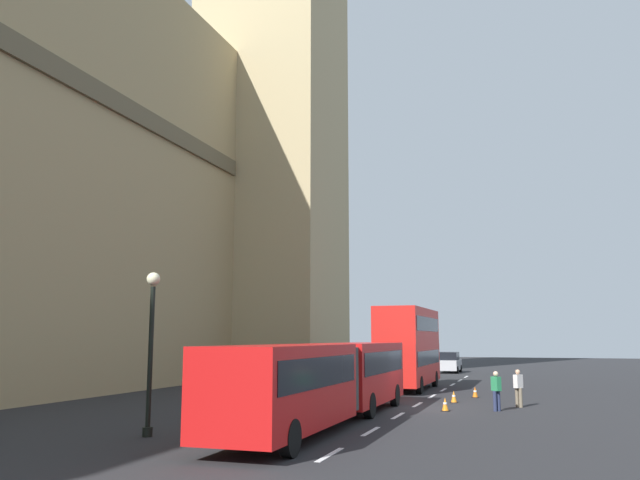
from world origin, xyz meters
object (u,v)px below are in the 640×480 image
(articulated_bus, at_px, (327,375))
(sedan_lead, at_px, (449,362))
(traffic_cone_west, at_px, (445,404))
(pedestrian_by_kerb, at_px, (518,387))
(traffic_cone_middle, at_px, (454,397))
(street_lamp, at_px, (151,340))
(pedestrian_near_cones, at_px, (496,390))
(double_decker_bus, at_px, (409,345))
(traffic_cone_east, at_px, (475,392))

(articulated_bus, distance_m, sedan_lead, 36.96)
(traffic_cone_west, relative_size, pedestrian_by_kerb, 0.34)
(pedestrian_by_kerb, bearing_deg, traffic_cone_west, 131.29)
(traffic_cone_middle, height_order, street_lamp, street_lamp)
(traffic_cone_west, bearing_deg, pedestrian_near_cones, -72.24)
(sedan_lead, height_order, pedestrian_near_cones, sedan_lead)
(double_decker_bus, bearing_deg, articulated_bus, -179.99)
(articulated_bus, xyz_separation_m, sedan_lead, (36.95, 0.08, -0.83))
(sedan_lead, height_order, pedestrian_by_kerb, sedan_lead)
(articulated_bus, distance_m, traffic_cone_middle, 10.04)
(street_lamp, relative_size, pedestrian_by_kerb, 3.12)
(articulated_bus, height_order, traffic_cone_middle, articulated_bus)
(double_decker_bus, xyz_separation_m, pedestrian_by_kerb, (-8.43, -6.59, -1.80))
(traffic_cone_west, bearing_deg, pedestrian_by_kerb, -48.71)
(street_lamp, distance_m, pedestrian_near_cones, 15.13)
(street_lamp, bearing_deg, traffic_cone_west, -38.26)
(pedestrian_by_kerb, bearing_deg, traffic_cone_middle, 69.54)
(articulated_bus, bearing_deg, traffic_cone_east, -18.97)
(traffic_cone_east, bearing_deg, articulated_bus, 161.03)
(articulated_bus, bearing_deg, pedestrian_near_cones, -42.67)
(articulated_bus, xyz_separation_m, traffic_cone_middle, (9.29, -3.52, -1.46))
(traffic_cone_middle, distance_m, traffic_cone_east, 3.22)
(street_lamp, bearing_deg, pedestrian_near_cones, -43.03)
(traffic_cone_west, xyz_separation_m, traffic_cone_east, (6.90, -0.68, 0.00))
(traffic_cone_west, distance_m, pedestrian_by_kerb, 4.03)
(traffic_cone_west, height_order, pedestrian_near_cones, pedestrian_near_cones)
(sedan_lead, xyz_separation_m, traffic_cone_west, (-31.44, -3.67, -0.63))
(traffic_cone_east, relative_size, pedestrian_by_kerb, 0.34)
(traffic_cone_middle, xyz_separation_m, street_lamp, (-14.04, 8.03, 2.77))
(traffic_cone_east, bearing_deg, traffic_cone_middle, 166.61)
(street_lamp, bearing_deg, double_decker_bus, -11.92)
(pedestrian_near_cones, xyz_separation_m, pedestrian_by_kerb, (1.95, -0.87, 0.00))
(street_lamp, xyz_separation_m, pedestrian_near_cones, (10.95, -10.22, -2.14))
(traffic_cone_west, relative_size, street_lamp, 0.11)
(sedan_lead, xyz_separation_m, traffic_cone_middle, (-27.67, -3.60, -0.63))
(double_decker_bus, relative_size, traffic_cone_east, 15.85)
(traffic_cone_east, xyz_separation_m, pedestrian_near_cones, (-6.22, -1.44, 0.63))
(traffic_cone_west, relative_size, pedestrian_near_cones, 0.34)
(traffic_cone_east, distance_m, street_lamp, 19.48)
(pedestrian_near_cones, bearing_deg, double_decker_bus, 28.84)
(traffic_cone_east, bearing_deg, street_lamp, 152.93)
(traffic_cone_west, relative_size, traffic_cone_east, 1.00)
(traffic_cone_west, bearing_deg, sedan_lead, 6.66)
(double_decker_bus, distance_m, traffic_cone_west, 11.88)
(sedan_lead, relative_size, pedestrian_by_kerb, 2.60)
(double_decker_bus, relative_size, pedestrian_near_cones, 5.44)
(articulated_bus, bearing_deg, sedan_lead, 0.12)
(articulated_bus, distance_m, pedestrian_by_kerb, 10.51)
(sedan_lead, xyz_separation_m, street_lamp, (-41.71, 4.43, 2.14))
(traffic_cone_middle, height_order, pedestrian_near_cones, pedestrian_near_cones)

